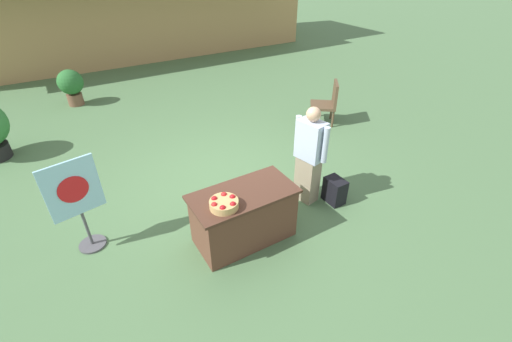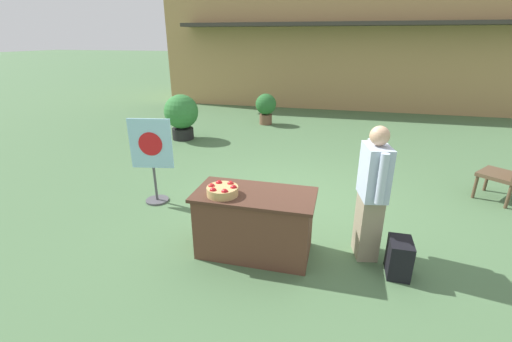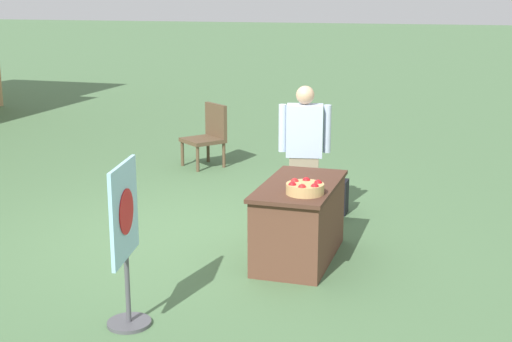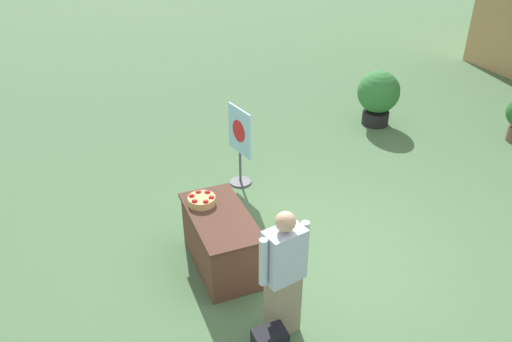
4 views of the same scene
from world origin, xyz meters
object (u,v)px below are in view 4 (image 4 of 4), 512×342
(person_visitor, at_px, (284,274))
(apple_basket, at_px, (202,200))
(potted_plant_near_right, at_px, (378,95))
(poster_board, at_px, (240,143))
(display_table, at_px, (221,241))

(person_visitor, bearing_deg, apple_basket, 2.08)
(apple_basket, height_order, potted_plant_near_right, potted_plant_near_right)
(person_visitor, height_order, poster_board, person_visitor)
(poster_board, bearing_deg, display_table, 52.20)
(poster_board, bearing_deg, apple_basket, 43.76)
(potted_plant_near_right, bearing_deg, poster_board, -71.18)
(apple_basket, relative_size, poster_board, 0.27)
(poster_board, distance_m, potted_plant_near_right, 3.66)
(display_table, bearing_deg, potted_plant_near_right, 124.59)
(person_visitor, xyz_separation_m, potted_plant_near_right, (-4.36, 4.16, -0.17))
(apple_basket, relative_size, person_visitor, 0.22)
(display_table, bearing_deg, apple_basket, -158.98)
(apple_basket, distance_m, poster_board, 1.88)
(display_table, xyz_separation_m, apple_basket, (-0.35, -0.13, 0.45))
(display_table, distance_m, potted_plant_near_right, 5.38)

